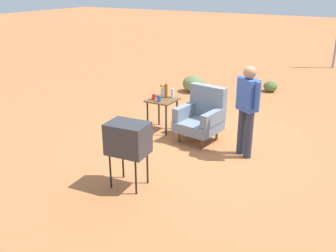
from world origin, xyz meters
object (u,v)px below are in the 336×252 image
Objects in this scene: armchair at (202,116)px; tv_on_stand at (128,139)px; soda_can_blue at (159,99)px; flower_vase at (163,89)px; person_standing at (247,106)px; bottle_tall_amber at (166,91)px; bottle_short_clear at (173,93)px; side_table at (162,104)px; soda_can_red at (154,97)px.

armchair is 2.23m from tv_on_stand.
flower_vase reaches higher than soda_can_blue.
person_standing reaches higher than armchair.
person_standing is 13.44× the size of soda_can_blue.
bottle_tall_amber is 0.15m from bottle_short_clear.
soda_can_blue reaches higher than side_table.
bottle_tall_amber reaches higher than soda_can_red.
soda_can_red is at bearing 163.47° from soda_can_blue.
tv_on_stand is at bearing -72.16° from bottle_tall_amber.
tv_on_stand is (0.78, -2.26, 0.21)m from side_table.
soda_can_red is 0.46× the size of flower_vase.
flower_vase is at bearing 85.66° from soda_can_red.
bottle_short_clear is 1.64× the size of soda_can_red.
side_table is 0.24m from soda_can_red.
person_standing is 1.98m from bottle_tall_amber.
soda_can_blue is at bearing -16.53° from soda_can_red.
armchair is at bearing -11.94° from bottle_tall_amber.
armchair is 1.12m from person_standing.
bottle_tall_amber is at bearing 93.18° from soda_can_blue.
tv_on_stand is 8.44× the size of soda_can_blue.
bottle_short_clear is at bearing 53.22° from soda_can_red.
side_table is 2.54× the size of flower_vase.
armchair reaches higher than tv_on_stand.
person_standing reaches higher than tv_on_stand.
bottle_tall_amber is 0.31m from soda_can_red.
person_standing is at bearing -16.93° from bottle_short_clear.
person_standing is at bearing -14.67° from flower_vase.
soda_can_blue is at bearing -173.20° from armchair.
side_table is 0.34m from flower_vase.
flower_vase is at bearing 110.04° from soda_can_blue.
soda_can_blue is (-0.76, 2.10, -0.05)m from tv_on_stand.
bottle_tall_amber is 1.50× the size of bottle_short_clear.
side_table is at bearing -118.05° from bottle_short_clear.
tv_on_stand reaches higher than soda_can_blue.
bottle_short_clear is 0.23m from flower_vase.
soda_can_blue is at bearing -81.86° from side_table.
armchair reaches higher than bottle_short_clear.
armchair is 0.94m from soda_can_blue.
flower_vase is at bearing 109.85° from tv_on_stand.
bottle_short_clear reaches higher than soda_can_red.
flower_vase is (-1.04, 0.26, 0.32)m from armchair.
bottle_short_clear is at bearing 61.95° from side_table.
bottle_tall_amber is (0.01, 0.14, 0.25)m from side_table.
soda_can_blue is at bearing 109.82° from tv_on_stand.
armchair is 1.09m from soda_can_red.
flower_vase is at bearing 165.33° from person_standing.
side_table is 2.40m from tv_on_stand.
bottle_tall_amber is (-0.02, 0.30, 0.09)m from soda_can_blue.
tv_on_stand reaches higher than bottle_short_clear.
soda_can_blue is 0.16m from soda_can_red.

